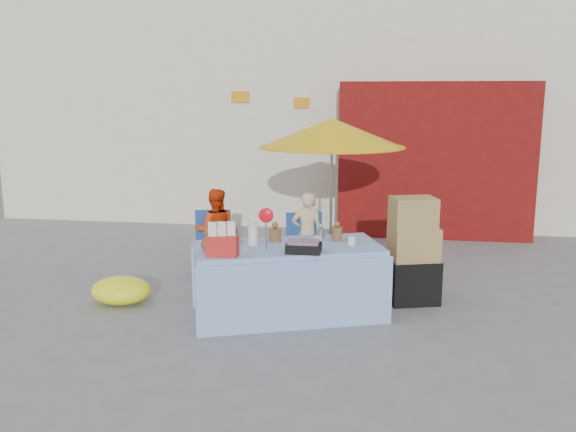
% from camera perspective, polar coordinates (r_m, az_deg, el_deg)
% --- Properties ---
extents(ground, '(80.00, 80.00, 0.00)m').
position_cam_1_polar(ground, '(6.83, -2.96, -9.17)').
color(ground, slate).
rests_on(ground, ground).
extents(backdrop, '(14.00, 8.00, 7.80)m').
position_cam_1_polar(backdrop, '(13.82, 5.62, 14.20)').
color(backdrop, silver).
rests_on(backdrop, ground).
extents(market_table, '(2.25, 1.59, 1.24)m').
position_cam_1_polar(market_table, '(6.68, -0.07, -5.97)').
color(market_table, '#94AEEE').
rests_on(market_table, ground).
extents(chair_left, '(0.58, 0.57, 0.85)m').
position_cam_1_polar(chair_left, '(8.26, -7.02, -3.75)').
color(chair_left, '#214597').
rests_on(chair_left, ground).
extents(chair_right, '(0.58, 0.57, 0.85)m').
position_cam_1_polar(chair_right, '(8.01, 1.64, -4.13)').
color(chair_right, '#214597').
rests_on(chair_right, ground).
extents(vendor_orange, '(0.64, 0.55, 1.15)m').
position_cam_1_polar(vendor_orange, '(8.31, -6.80, -1.39)').
color(vendor_orange, red).
rests_on(vendor_orange, ground).
extents(vendor_beige, '(0.47, 0.36, 1.15)m').
position_cam_1_polar(vendor_beige, '(8.07, 1.79, -1.71)').
color(vendor_beige, beige).
rests_on(vendor_beige, ground).
extents(umbrella, '(1.90, 1.90, 2.09)m').
position_cam_1_polar(umbrella, '(7.99, 4.14, 7.71)').
color(umbrella, gray).
rests_on(umbrella, ground).
extents(box_stack, '(0.67, 0.60, 1.24)m').
position_cam_1_polar(box_stack, '(7.21, 11.61, -3.52)').
color(box_stack, black).
rests_on(box_stack, ground).
extents(tarp_bundle, '(0.81, 0.70, 0.31)m').
position_cam_1_polar(tarp_bundle, '(7.37, -15.34, -6.72)').
color(tarp_bundle, '#FBFF1A').
rests_on(tarp_bundle, ground).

